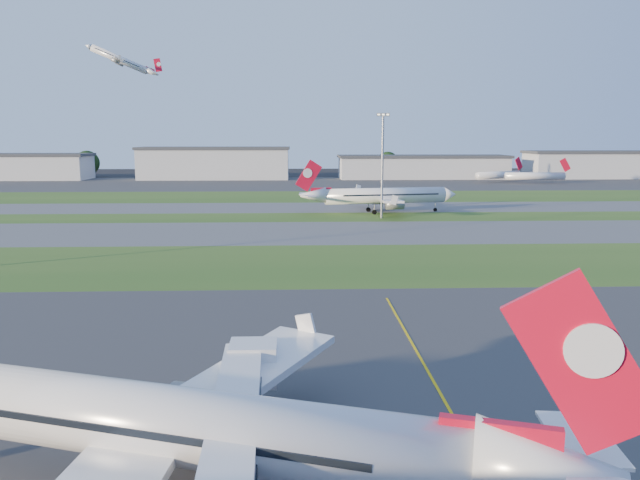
{
  "coord_description": "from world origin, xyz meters",
  "views": [
    {
      "loc": [
        -6.35,
        -45.75,
        20.2
      ],
      "look_at": [
        -3.28,
        33.33,
        7.0
      ],
      "focal_mm": 35.0,
      "sensor_mm": 36.0,
      "label": 1
    }
  ],
  "objects_px": {
    "mini_jet_near": "(499,175)",
    "mini_jet_far": "(535,176)",
    "jet_bridge": "(231,449)",
    "airliner_parked": "(166,426)",
    "light_mast_centre": "(382,158)",
    "airliner_taxiing": "(384,196)"
  },
  "relations": [
    {
      "from": "mini_jet_near",
      "to": "mini_jet_far",
      "type": "relative_size",
      "value": 0.9
    },
    {
      "from": "jet_bridge",
      "to": "airliner_parked",
      "type": "distance_m",
      "value": 4.09
    },
    {
      "from": "jet_bridge",
      "to": "mini_jet_near",
      "type": "xyz_separation_m",
      "value": [
        93.63,
        243.93,
        -0.73
      ]
    },
    {
      "from": "mini_jet_far",
      "to": "light_mast_centre",
      "type": "height_order",
      "value": "light_mast_centre"
    },
    {
      "from": "jet_bridge",
      "to": "mini_jet_near",
      "type": "relative_size",
      "value": 1.05
    },
    {
      "from": "mini_jet_far",
      "to": "light_mast_centre",
      "type": "xyz_separation_m",
      "value": [
        -82.3,
        -112.69,
        11.53
      ]
    },
    {
      "from": "mini_jet_far",
      "to": "airliner_taxiing",
      "type": "bearing_deg",
      "value": -128.67
    },
    {
      "from": "jet_bridge",
      "to": "airliner_taxiing",
      "type": "relative_size",
      "value": 0.66
    },
    {
      "from": "airliner_taxiing",
      "to": "mini_jet_near",
      "type": "height_order",
      "value": "airliner_taxiing"
    },
    {
      "from": "mini_jet_far",
      "to": "mini_jet_near",
      "type": "bearing_deg",
      "value": 148.88
    },
    {
      "from": "mini_jet_near",
      "to": "light_mast_centre",
      "type": "relative_size",
      "value": 0.99
    },
    {
      "from": "jet_bridge",
      "to": "mini_jet_far",
      "type": "bearing_deg",
      "value": 65.58
    },
    {
      "from": "airliner_taxiing",
      "to": "airliner_parked",
      "type": "bearing_deg",
      "value": 67.57
    },
    {
      "from": "mini_jet_near",
      "to": "mini_jet_far",
      "type": "bearing_deg",
      "value": -60.51
    },
    {
      "from": "mini_jet_near",
      "to": "light_mast_centre",
      "type": "height_order",
      "value": "light_mast_centre"
    },
    {
      "from": "mini_jet_near",
      "to": "airliner_parked",
      "type": "bearing_deg",
      "value": -141.71
    },
    {
      "from": "airliner_parked",
      "to": "airliner_taxiing",
      "type": "height_order",
      "value": "airliner_parked"
    },
    {
      "from": "mini_jet_far",
      "to": "light_mast_centre",
      "type": "relative_size",
      "value": 1.11
    },
    {
      "from": "airliner_parked",
      "to": "airliner_taxiing",
      "type": "bearing_deg",
      "value": 95.37
    },
    {
      "from": "airliner_parked",
      "to": "mini_jet_far",
      "type": "bearing_deg",
      "value": 83.06
    },
    {
      "from": "mini_jet_far",
      "to": "light_mast_centre",
      "type": "distance_m",
      "value": 140.02
    },
    {
      "from": "jet_bridge",
      "to": "airliner_taxiing",
      "type": "height_order",
      "value": "airliner_taxiing"
    }
  ]
}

